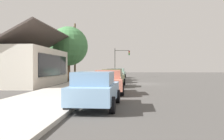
% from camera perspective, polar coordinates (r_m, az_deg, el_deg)
% --- Properties ---
extents(ground_plane, '(120.00, 120.00, 0.00)m').
position_cam_1_polar(ground_plane, '(27.87, 6.10, -3.03)').
color(ground_plane, '#4C4947').
extents(sidewalk_curb, '(60.00, 4.20, 0.16)m').
position_cam_1_polar(sidewalk_curb, '(28.16, -5.37, -2.83)').
color(sidewalk_curb, beige).
rests_on(sidewalk_curb, ground).
extents(car_skyblue, '(4.81, 2.09, 1.59)m').
position_cam_1_polar(car_skyblue, '(11.48, -3.70, -4.23)').
color(car_skyblue, '#8CB7E0').
rests_on(car_skyblue, ground).
extents(car_coral, '(4.97, 2.20, 1.59)m').
position_cam_1_polar(car_coral, '(17.47, -0.85, -2.54)').
color(car_coral, '#EA8C75').
rests_on(car_coral, ground).
extents(car_olive, '(4.81, 2.26, 1.59)m').
position_cam_1_polar(car_olive, '(23.91, 0.20, -1.68)').
color(car_olive, olive).
rests_on(car_olive, ground).
extents(car_charcoal, '(4.64, 2.06, 1.59)m').
position_cam_1_polar(car_charcoal, '(29.95, 0.56, -1.21)').
color(car_charcoal, '#2D3035').
rests_on(car_charcoal, ground).
extents(car_ivory, '(4.89, 2.03, 1.59)m').
position_cam_1_polar(car_ivory, '(35.82, 1.05, -0.90)').
color(car_ivory, silver).
rests_on(car_ivory, ground).
extents(car_seafoam, '(4.89, 2.19, 1.59)m').
position_cam_1_polar(car_seafoam, '(42.54, 1.59, -0.65)').
color(car_seafoam, '#9ED1BC').
rests_on(car_seafoam, ground).
extents(storefront_building, '(12.00, 7.35, 5.56)m').
position_cam_1_polar(storefront_building, '(27.19, -19.71, 0.90)').
color(storefront_building, silver).
rests_on(storefront_building, ground).
extents(shade_tree, '(5.04, 5.04, 7.00)m').
position_cam_1_polar(shade_tree, '(34.01, -9.53, 5.17)').
color(shade_tree, brown).
rests_on(shade_tree, ground).
extents(traffic_light_main, '(0.37, 2.79, 5.20)m').
position_cam_1_polar(traffic_light_main, '(47.34, 1.92, 2.72)').
color(traffic_light_main, '#383833').
rests_on(traffic_light_main, ground).
extents(utility_pole_wooden, '(1.80, 0.24, 7.50)m').
position_cam_1_polar(utility_pole_wooden, '(34.53, -8.13, 4.20)').
color(utility_pole_wooden, brown).
rests_on(utility_pole_wooden, ground).
extents(fire_hydrant_red, '(0.22, 0.22, 0.71)m').
position_cam_1_polar(fire_hydrant_red, '(14.04, -8.53, -4.64)').
color(fire_hydrant_red, red).
rests_on(fire_hydrant_red, sidewalk_curb).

